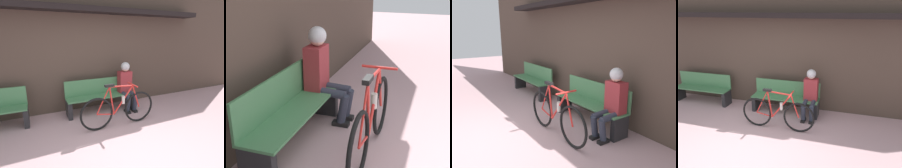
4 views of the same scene
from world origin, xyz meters
TOP-DOWN VIEW (x-y plane):
  - ground_plane at (0.00, 0.00)m, footprint 24.00×24.00m
  - storefront_wall at (0.00, 2.41)m, footprint 12.00×0.56m
  - park_bench_near at (0.31, 1.98)m, footprint 1.77×0.42m
  - bicycle at (0.39, 1.09)m, footprint 1.72×0.40m
  - person_seated at (0.99, 1.88)m, footprint 0.34×0.59m

SIDE VIEW (x-z plane):
  - ground_plane at x=0.00m, z-range 0.00..0.00m
  - bicycle at x=0.39m, z-range -0.09..0.87m
  - park_bench_near at x=0.31m, z-range -0.02..0.83m
  - person_seated at x=0.99m, z-range 0.09..1.35m
  - storefront_wall at x=0.00m, z-range 0.06..3.26m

